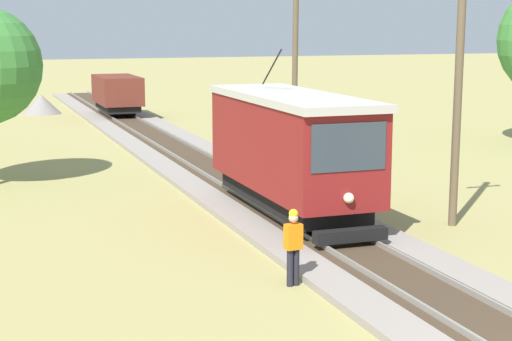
{
  "coord_description": "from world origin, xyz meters",
  "views": [
    {
      "loc": [
        -9.29,
        -9.94,
        5.9
      ],
      "look_at": [
        -0.57,
        14.67,
        1.28
      ],
      "focal_mm": 58.8,
      "sensor_mm": 36.0,
      "label": 1
    }
  ],
  "objects_px": {
    "freight_car": "(117,93)",
    "track_worker": "(293,244)",
    "utility_pole_mid": "(295,61)",
    "red_tram": "(291,148)",
    "gravel_pile": "(41,104)",
    "utility_pole_near_tram": "(458,83)"
  },
  "relations": [
    {
      "from": "freight_car",
      "to": "track_worker",
      "type": "relative_size",
      "value": 2.91
    },
    {
      "from": "utility_pole_mid",
      "to": "track_worker",
      "type": "bearing_deg",
      "value": -112.2
    },
    {
      "from": "utility_pole_near_tram",
      "to": "track_worker",
      "type": "bearing_deg",
      "value": -150.38
    },
    {
      "from": "red_tram",
      "to": "freight_car",
      "type": "relative_size",
      "value": 1.64
    },
    {
      "from": "gravel_pile",
      "to": "freight_car",
      "type": "bearing_deg",
      "value": -44.19
    },
    {
      "from": "red_tram",
      "to": "utility_pole_near_tram",
      "type": "height_order",
      "value": "utility_pole_near_tram"
    },
    {
      "from": "freight_car",
      "to": "gravel_pile",
      "type": "distance_m",
      "value": 6.02
    },
    {
      "from": "red_tram",
      "to": "gravel_pile",
      "type": "height_order",
      "value": "red_tram"
    },
    {
      "from": "freight_car",
      "to": "track_worker",
      "type": "distance_m",
      "value": 35.23
    },
    {
      "from": "freight_car",
      "to": "utility_pole_mid",
      "type": "distance_m",
      "value": 19.64
    },
    {
      "from": "utility_pole_mid",
      "to": "red_tram",
      "type": "bearing_deg",
      "value": -112.76
    },
    {
      "from": "freight_car",
      "to": "utility_pole_near_tram",
      "type": "xyz_separation_m",
      "value": [
        4.21,
        -31.4,
        2.62
      ]
    },
    {
      "from": "red_tram",
      "to": "track_worker",
      "type": "bearing_deg",
      "value": -111.27
    },
    {
      "from": "utility_pole_mid",
      "to": "gravel_pile",
      "type": "height_order",
      "value": "utility_pole_mid"
    },
    {
      "from": "red_tram",
      "to": "freight_car",
      "type": "height_order",
      "value": "red_tram"
    },
    {
      "from": "utility_pole_near_tram",
      "to": "utility_pole_mid",
      "type": "xyz_separation_m",
      "value": [
        0.0,
        12.41,
        0.13
      ]
    },
    {
      "from": "red_tram",
      "to": "gravel_pile",
      "type": "xyz_separation_m",
      "value": [
        -4.27,
        33.15,
        -1.56
      ]
    },
    {
      "from": "freight_car",
      "to": "gravel_pile",
      "type": "height_order",
      "value": "freight_car"
    },
    {
      "from": "utility_pole_near_tram",
      "to": "utility_pole_mid",
      "type": "relative_size",
      "value": 0.97
    },
    {
      "from": "gravel_pile",
      "to": "track_worker",
      "type": "relative_size",
      "value": 1.43
    },
    {
      "from": "utility_pole_mid",
      "to": "gravel_pile",
      "type": "distance_m",
      "value": 24.9
    },
    {
      "from": "gravel_pile",
      "to": "red_tram",
      "type": "bearing_deg",
      "value": -82.67
    }
  ]
}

